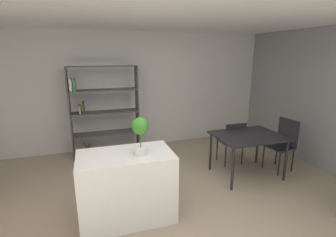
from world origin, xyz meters
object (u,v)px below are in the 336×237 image
(dining_chair_window_side, at_px, (284,140))
(kitchen_island, at_px, (127,186))
(open_bookshelf, at_px, (101,113))
(dining_table, at_px, (248,139))
(potted_plant_on_island, at_px, (140,132))
(dining_chair_far, at_px, (233,139))

(dining_chair_window_side, bearing_deg, kitchen_island, -87.72)
(open_bookshelf, relative_size, dining_chair_window_side, 1.96)
(dining_table, distance_m, dining_chair_window_side, 0.80)
(potted_plant_on_island, xyz_separation_m, dining_chair_window_side, (2.80, 0.63, -0.63))
(dining_table, bearing_deg, open_bookshelf, 144.27)
(dining_chair_window_side, bearing_deg, dining_table, -97.41)
(kitchen_island, relative_size, dining_chair_window_side, 1.23)
(dining_table, distance_m, dining_chair_far, 0.50)
(open_bookshelf, relative_size, dining_chair_far, 2.21)
(kitchen_island, height_order, potted_plant_on_island, potted_plant_on_island)
(dining_chair_far, bearing_deg, open_bookshelf, -26.97)
(potted_plant_on_island, relative_size, dining_chair_far, 0.55)
(kitchen_island, relative_size, dining_chair_far, 1.39)
(open_bookshelf, bearing_deg, kitchen_island, -85.50)
(dining_table, height_order, dining_chair_far, dining_chair_far)
(dining_chair_window_side, bearing_deg, potted_plant_on_island, -85.78)
(kitchen_island, bearing_deg, open_bookshelf, 94.50)
(open_bookshelf, xyz_separation_m, dining_chair_far, (2.38, -1.24, -0.40))
(open_bookshelf, height_order, dining_chair_far, open_bookshelf)
(potted_plant_on_island, xyz_separation_m, open_bookshelf, (-0.37, 2.33, -0.27))
(potted_plant_on_island, distance_m, dining_chair_far, 2.39)
(dining_table, bearing_deg, kitchen_island, -165.89)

